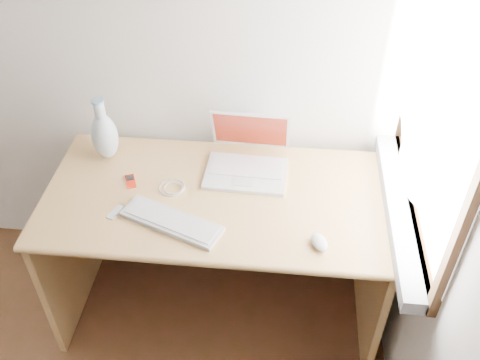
# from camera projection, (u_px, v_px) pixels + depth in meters

# --- Properties ---
(back_wall) EXTENTS (3.50, 0.04, 2.60)m
(back_wall) POSITION_uv_depth(u_px,v_px,m) (0.00, 19.00, 2.24)
(back_wall) COLOR white
(back_wall) RESTS_ON floor
(window) EXTENTS (0.11, 0.99, 1.10)m
(window) POSITION_uv_depth(u_px,v_px,m) (435.00, 104.00, 1.79)
(window) COLOR white
(window) RESTS_ON right_wall
(desk) EXTENTS (1.43, 0.72, 0.76)m
(desk) POSITION_uv_depth(u_px,v_px,m) (220.00, 217.00, 2.43)
(desk) COLOR tan
(desk) RESTS_ON floor
(laptop) EXTENTS (0.36, 0.30, 0.24)m
(laptop) POSITION_uv_depth(u_px,v_px,m) (247.00, 159.00, 2.31)
(laptop) COLOR white
(laptop) RESTS_ON desk
(external_keyboard) EXTENTS (0.43, 0.27, 0.02)m
(external_keyboard) POSITION_uv_depth(u_px,v_px,m) (172.00, 221.00, 2.09)
(external_keyboard) COLOR silver
(external_keyboard) RESTS_ON desk
(mouse) EXTENTS (0.08, 0.11, 0.03)m
(mouse) POSITION_uv_depth(u_px,v_px,m) (319.00, 242.00, 2.00)
(mouse) COLOR white
(mouse) RESTS_ON desk
(ipod) EXTENTS (0.07, 0.10, 0.01)m
(ipod) POSITION_uv_depth(u_px,v_px,m) (131.00, 181.00, 2.28)
(ipod) COLOR red
(ipod) RESTS_ON desk
(cable_coil) EXTENTS (0.13, 0.13, 0.01)m
(cable_coil) POSITION_uv_depth(u_px,v_px,m) (172.00, 188.00, 2.25)
(cable_coil) COLOR silver
(cable_coil) RESTS_ON desk
(remote) EXTENTS (0.06, 0.09, 0.01)m
(remote) POSITION_uv_depth(u_px,v_px,m) (115.00, 212.00, 2.14)
(remote) COLOR silver
(remote) RESTS_ON desk
(vase) EXTENTS (0.12, 0.12, 0.30)m
(vase) POSITION_uv_depth(u_px,v_px,m) (104.00, 135.00, 2.34)
(vase) COLOR white
(vase) RESTS_ON desk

